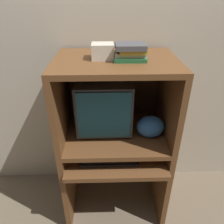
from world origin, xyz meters
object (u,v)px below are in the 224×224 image
Objects in this scene: keyboard at (109,158)px; mouse at (147,157)px; snack_bag at (150,127)px; book_stack at (131,52)px; crt_monitor at (104,104)px; storage_box at (103,51)px.

mouse reaches higher than keyboard.
book_stack is (-0.17, 0.02, 0.55)m from snack_bag.
keyboard is (0.03, -0.24, -0.33)m from crt_monitor.
book_stack is at bearing 137.32° from mouse.
book_stack reaches higher than snack_bag.
storage_box reaches higher than mouse.
book_stack reaches higher than mouse.
mouse is at bearing -42.68° from book_stack.
crt_monitor is at bearing 97.89° from keyboard.
book_stack is (0.18, -0.10, 0.42)m from crt_monitor.
mouse is 0.78m from book_stack.
snack_bag is 1.46× the size of storage_box.
keyboard is at bearing -78.50° from storage_box.
snack_bag is (0.03, 0.11, 0.20)m from mouse.
book_stack is at bearing 172.09° from snack_bag.
mouse is at bearing -26.77° from storage_box.
keyboard is 3.10× the size of storage_box.
snack_bag is (0.34, -0.13, -0.13)m from crt_monitor.
snack_bag is 0.99× the size of book_stack.
keyboard is 2.10× the size of book_stack.
book_stack reaches higher than storage_box.
crt_monitor is 0.43m from storage_box.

